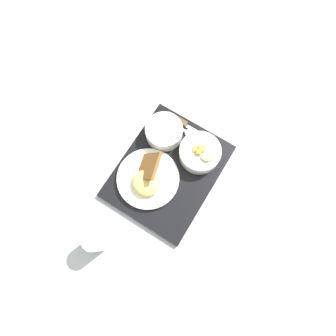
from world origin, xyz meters
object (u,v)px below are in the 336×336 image
spoon (184,131)px  plate_main (148,179)px  glass_water (97,241)px  knife (180,121)px  bowl_soup (164,131)px  bowl_salad (200,153)px

spoon → plate_main: bearing=-99.1°
glass_water → knife: bearing=-172.9°
bowl_soup → glass_water: glass_water is taller
bowl_soup → plate_main: 0.16m
spoon → glass_water: glass_water is taller
knife → spoon: knife is taller
bowl_soup → plate_main: (0.15, 0.06, -0.01)m
knife → plate_main: bearing=-84.9°
spoon → glass_water: (0.45, 0.02, 0.03)m
bowl_soup → glass_water: bearing=9.8°
bowl_salad → spoon: (-0.04, -0.09, -0.02)m
bowl_salad → glass_water: glass_water is taller
knife → spoon: 0.04m
bowl_salad → plate_main: size_ratio=0.67×
bowl_soup → spoon: bearing=139.5°
knife → glass_water: 0.47m
glass_water → bowl_salad: bearing=170.8°
spoon → bowl_soup: bearing=-143.3°
plate_main → knife: bearing=-167.8°
spoon → glass_water: bearing=-99.9°
bowl_salad → spoon: size_ratio=0.94×
glass_water → plate_main: bearing=-177.7°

